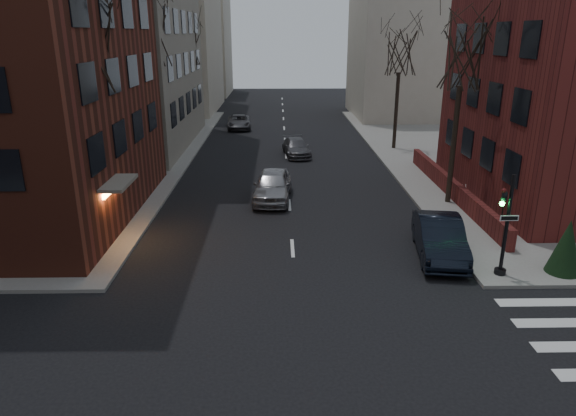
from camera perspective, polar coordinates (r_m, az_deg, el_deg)
The scene contains 18 objects.
low_wall_right at distance 30.78m, azimuth 17.72°, elevation 2.17°, with size 0.35×16.00×1.00m, color maroon.
building_distant_la at distance 65.50m, azimuth -14.57°, elevation 18.33°, with size 14.00×16.00×18.00m, color #BCB19F.
building_distant_ra at distance 60.94m, azimuth 14.39°, elevation 17.40°, with size 14.00×14.00×16.00m, color #BCB19F.
building_distant_lb at distance 81.87m, azimuth -10.29°, elevation 17.23°, with size 10.00×12.00×14.00m, color #BCB19F.
traffic_signal at distance 21.08m, azimuth 22.89°, elevation -2.45°, with size 0.76×0.44×4.00m.
tree_left_a at distance 24.33m, azimuth -21.72°, elevation 16.29°, with size 4.18×4.18×10.26m.
tree_left_b at distance 35.85m, azimuth -15.09°, elevation 18.11°, with size 4.40×4.40×10.80m.
tree_left_c at distance 49.59m, azimuth -11.14°, elevation 17.43°, with size 3.96×3.96×9.72m.
tree_right_a at distance 28.51m, azimuth 18.90°, elevation 15.91°, with size 3.96×3.96×9.72m.
tree_right_b at distance 41.99m, azimuth 12.35°, elevation 16.53°, with size 3.74×3.74×9.18m.
streetlamp_near at distance 32.18m, azimuth -14.97°, elevation 9.70°, with size 0.36×0.36×6.28m.
streetlamp_far at distance 51.69m, azimuth -9.83°, elevation 13.33°, with size 0.36×0.36×6.28m.
parked_sedan at distance 22.64m, azimuth 16.49°, elevation -3.16°, with size 1.78×5.10×1.68m, color black.
car_lane_silver at distance 29.06m, azimuth -1.73°, elevation 2.55°, with size 2.02×5.03×1.71m, color gray.
car_lane_gray at distance 39.81m, azimuth 0.94°, elevation 6.75°, with size 1.81×4.46×1.30m, color #444349.
car_lane_far at distance 51.50m, azimuth -5.46°, elevation 9.49°, with size 2.22×4.82×1.34m, color #414046.
sandwich_board at distance 30.03m, azimuth 18.90°, elevation 1.55°, with size 0.40×0.57×0.91m, color silver.
evergreen_shrub at distance 22.55m, azimuth 28.55°, elevation -3.77°, with size 1.31×1.31×2.18m, color black.
Camera 1 is at (-0.60, -8.90, 9.06)m, focal length 32.00 mm.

